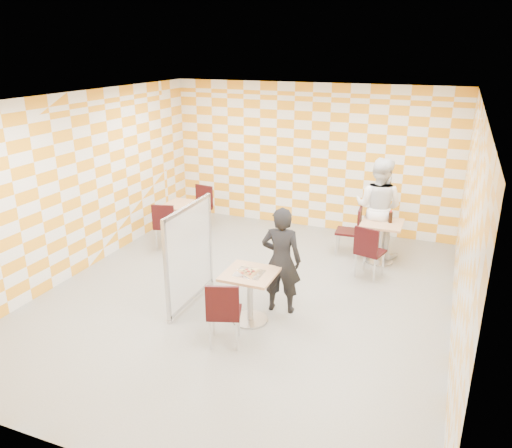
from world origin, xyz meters
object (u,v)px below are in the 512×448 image
(chair_second_front, at_px, (368,248))
(man_white, at_px, (378,207))
(chair_second_side, at_px, (353,227))
(empty_table, at_px, (183,216))
(chair_main_front, at_px, (223,310))
(partition, at_px, (190,255))
(man_dark, at_px, (281,260))
(sport_bottle, at_px, (374,216))
(second_table, at_px, (381,235))
(main_table, at_px, (250,288))
(chair_empty_near, at_px, (165,223))
(chair_empty_far, at_px, (202,204))
(soda_bottle, at_px, (390,217))

(chair_second_front, height_order, man_white, man_white)
(chair_second_side, distance_m, man_white, 0.58)
(empty_table, relative_size, chair_main_front, 0.81)
(empty_table, relative_size, partition, 0.48)
(man_dark, distance_m, sport_bottle, 2.54)
(second_table, height_order, partition, partition)
(chair_main_front, xyz_separation_m, chair_second_front, (1.35, 2.71, 0.00))
(chair_second_front, distance_m, man_white, 1.17)
(second_table, height_order, man_white, man_white)
(main_table, height_order, chair_second_front, chair_second_front)
(empty_table, height_order, man_white, man_white)
(chair_second_front, bearing_deg, chair_second_side, 115.52)
(main_table, bearing_deg, second_table, 63.53)
(chair_second_front, height_order, partition, partition)
(chair_empty_near, relative_size, partition, 0.60)
(second_table, relative_size, man_white, 0.41)
(sport_bottle, bearing_deg, partition, -130.13)
(man_white, bearing_deg, chair_empty_far, 11.15)
(chair_empty_far, relative_size, man_dark, 0.58)
(chair_main_front, relative_size, chair_empty_far, 1.00)
(partition, bearing_deg, chair_empty_near, 131.10)
(partition, bearing_deg, chair_main_front, -42.72)
(empty_table, xyz_separation_m, chair_empty_near, (-0.05, -0.58, 0.04))
(empty_table, height_order, man_dark, man_dark)
(chair_main_front, relative_size, chair_second_side, 1.00)
(man_white, bearing_deg, chair_second_front, 103.86)
(chair_second_side, height_order, chair_empty_near, same)
(man_dark, xyz_separation_m, man_white, (0.95, 2.64, 0.12))
(chair_main_front, distance_m, chair_second_side, 3.73)
(chair_second_front, xyz_separation_m, partition, (-2.31, -1.82, 0.25))
(chair_empty_far, distance_m, soda_bottle, 3.93)
(chair_empty_near, height_order, partition, partition)
(partition, xyz_separation_m, man_dark, (1.32, 0.29, 0.00))
(chair_main_front, distance_m, chair_empty_far, 4.50)
(empty_table, distance_m, soda_bottle, 3.97)
(partition, height_order, man_white, man_white)
(chair_second_front, bearing_deg, soda_bottle, 75.01)
(empty_table, xyz_separation_m, soda_bottle, (3.93, 0.40, 0.34))
(empty_table, relative_size, man_dark, 0.47)
(second_table, distance_m, chair_second_front, 0.79)
(partition, distance_m, man_white, 3.71)
(man_white, relative_size, sport_bottle, 9.16)
(main_table, height_order, chair_main_front, chair_main_front)
(man_dark, height_order, soda_bottle, man_dark)
(chair_second_front, distance_m, soda_bottle, 0.91)
(chair_empty_near, height_order, man_dark, man_dark)
(partition, relative_size, soda_bottle, 6.74)
(empty_table, bearing_deg, chair_second_side, 8.35)
(soda_bottle, bearing_deg, chair_empty_near, -166.24)
(chair_second_front, distance_m, chair_second_side, 1.01)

